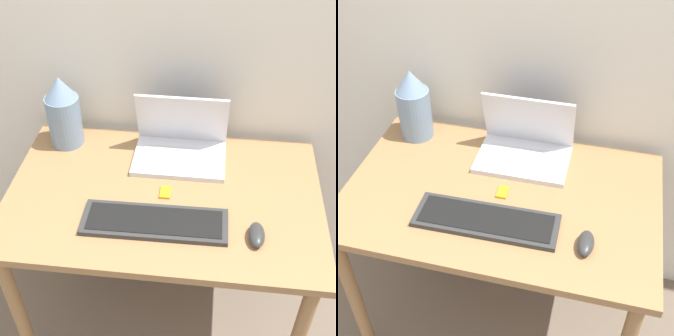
% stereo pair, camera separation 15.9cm
% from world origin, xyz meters
% --- Properties ---
extents(wall_back, '(6.00, 0.05, 2.50)m').
position_xyz_m(wall_back, '(0.00, 0.77, 1.25)').
color(wall_back, silver).
rests_on(wall_back, ground_plane).
extents(desk, '(1.11, 0.71, 0.78)m').
position_xyz_m(desk, '(0.00, 0.35, 0.67)').
color(desk, olive).
rests_on(desk, ground_plane).
extents(laptop, '(0.35, 0.24, 0.25)m').
position_xyz_m(laptop, '(0.04, 0.57, 0.83)').
color(laptop, silver).
rests_on(laptop, desk).
extents(keyboard, '(0.48, 0.16, 0.02)m').
position_xyz_m(keyboard, '(-0.01, 0.20, 0.79)').
color(keyboard, '#2D2D2D').
rests_on(keyboard, desk).
extents(mouse, '(0.05, 0.10, 0.04)m').
position_xyz_m(mouse, '(0.32, 0.18, 0.79)').
color(mouse, '#2D2D2D').
rests_on(mouse, desk).
extents(vase, '(0.13, 0.13, 0.29)m').
position_xyz_m(vase, '(-0.42, 0.61, 0.92)').
color(vase, slate).
rests_on(vase, desk).
extents(mp3_player, '(0.04, 0.06, 0.01)m').
position_xyz_m(mp3_player, '(0.01, 0.35, 0.78)').
color(mp3_player, orange).
rests_on(mp3_player, desk).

